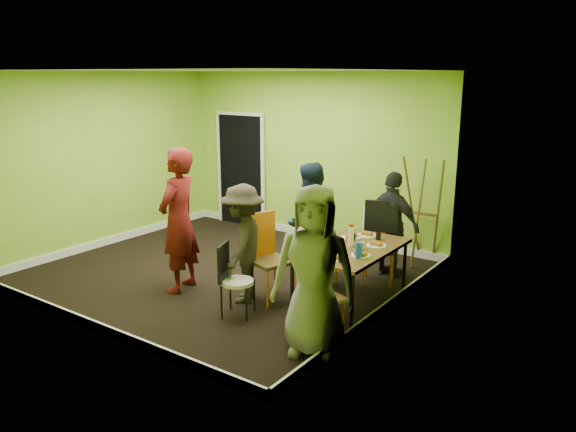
# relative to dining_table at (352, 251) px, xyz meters

# --- Properties ---
(ground) EXTENTS (5.00, 5.00, 0.00)m
(ground) POSITION_rel_dining_table_xyz_m (-2.05, 0.00, -0.70)
(ground) COLOR black
(ground) RESTS_ON ground
(room_walls) EXTENTS (5.04, 4.54, 2.82)m
(room_walls) POSITION_rel_dining_table_xyz_m (-2.07, 0.04, 0.29)
(room_walls) COLOR #83B62E
(room_walls) RESTS_ON ground
(dining_table) EXTENTS (0.90, 1.50, 0.75)m
(dining_table) POSITION_rel_dining_table_xyz_m (0.00, 0.00, 0.00)
(dining_table) COLOR black
(dining_table) RESTS_ON ground
(chair_left_far) EXTENTS (0.53, 0.53, 1.04)m
(chair_left_far) POSITION_rel_dining_table_xyz_m (-0.74, 0.31, -0.11)
(chair_left_far) COLOR orange
(chair_left_far) RESTS_ON ground
(chair_left_near) EXTENTS (0.57, 0.56, 1.09)m
(chair_left_near) POSITION_rel_dining_table_xyz_m (-0.99, -0.38, -0.08)
(chair_left_near) COLOR orange
(chair_left_near) RESTS_ON ground
(chair_back_end) EXTENTS (0.60, 0.65, 1.09)m
(chair_back_end) POSITION_rel_dining_table_xyz_m (-0.15, 1.08, 0.07)
(chair_back_end) COLOR orange
(chair_back_end) RESTS_ON ground
(chair_front_end) EXTENTS (0.51, 0.52, 0.97)m
(chair_front_end) POSITION_rel_dining_table_xyz_m (0.12, -1.00, -0.15)
(chair_front_end) COLOR orange
(chair_front_end) RESTS_ON ground
(chair_bentwood) EXTENTS (0.44, 0.43, 0.86)m
(chair_bentwood) POSITION_rel_dining_table_xyz_m (-1.01, -1.02, -0.22)
(chair_bentwood) COLOR black
(chair_bentwood) RESTS_ON ground
(easel) EXTENTS (0.64, 0.60, 1.60)m
(easel) POSITION_rel_dining_table_xyz_m (0.07, 2.02, 0.10)
(easel) COLOR brown
(easel) RESTS_ON ground
(plate_near_left) EXTENTS (0.25, 0.25, 0.01)m
(plate_near_left) POSITION_rel_dining_table_xyz_m (-0.20, 0.34, 0.06)
(plate_near_left) COLOR white
(plate_near_left) RESTS_ON dining_table
(plate_near_right) EXTENTS (0.22, 0.22, 0.01)m
(plate_near_right) POSITION_rel_dining_table_xyz_m (-0.23, -0.39, 0.06)
(plate_near_right) COLOR white
(plate_near_right) RESTS_ON dining_table
(plate_far_back) EXTENTS (0.27, 0.27, 0.01)m
(plate_far_back) POSITION_rel_dining_table_xyz_m (-0.08, 0.54, 0.06)
(plate_far_back) COLOR white
(plate_far_back) RESTS_ON dining_table
(plate_far_front) EXTENTS (0.24, 0.24, 0.01)m
(plate_far_front) POSITION_rel_dining_table_xyz_m (0.06, -0.51, 0.06)
(plate_far_front) COLOR white
(plate_far_front) RESTS_ON dining_table
(plate_wall_back) EXTENTS (0.25, 0.25, 0.01)m
(plate_wall_back) POSITION_rel_dining_table_xyz_m (0.22, 0.21, 0.06)
(plate_wall_back) COLOR white
(plate_wall_back) RESTS_ON dining_table
(plate_wall_front) EXTENTS (0.22, 0.22, 0.01)m
(plate_wall_front) POSITION_rel_dining_table_xyz_m (0.24, -0.24, 0.06)
(plate_wall_front) COLOR white
(plate_wall_front) RESTS_ON dining_table
(thermos) EXTENTS (0.07, 0.07, 0.25)m
(thermos) POSITION_rel_dining_table_xyz_m (-0.03, 0.03, 0.18)
(thermos) COLOR white
(thermos) RESTS_ON dining_table
(blue_bottle) EXTENTS (0.09, 0.09, 0.18)m
(blue_bottle) POSITION_rel_dining_table_xyz_m (0.26, -0.31, 0.15)
(blue_bottle) COLOR blue
(blue_bottle) RESTS_ON dining_table
(orange_bottle) EXTENTS (0.04, 0.04, 0.09)m
(orange_bottle) POSITION_rel_dining_table_xyz_m (-0.15, 0.15, 0.10)
(orange_bottle) COLOR orange
(orange_bottle) RESTS_ON dining_table
(glass_mid) EXTENTS (0.07, 0.07, 0.09)m
(glass_mid) POSITION_rel_dining_table_xyz_m (-0.13, 0.27, 0.10)
(glass_mid) COLOR black
(glass_mid) RESTS_ON dining_table
(glass_back) EXTENTS (0.07, 0.07, 0.10)m
(glass_back) POSITION_rel_dining_table_xyz_m (0.12, 0.46, 0.10)
(glass_back) COLOR black
(glass_back) RESTS_ON dining_table
(glass_front) EXTENTS (0.07, 0.07, 0.10)m
(glass_front) POSITION_rel_dining_table_xyz_m (0.17, -0.55, 0.11)
(glass_front) COLOR black
(glass_front) RESTS_ON dining_table
(cup_a) EXTENTS (0.13, 0.13, 0.10)m
(cup_a) POSITION_rel_dining_table_xyz_m (-0.23, -0.20, 0.10)
(cup_a) COLOR white
(cup_a) RESTS_ON dining_table
(cup_b) EXTENTS (0.10, 0.10, 0.09)m
(cup_b) POSITION_rel_dining_table_xyz_m (0.13, -0.02, 0.10)
(cup_b) COLOR white
(cup_b) RESTS_ON dining_table
(person_standing) EXTENTS (0.60, 0.77, 1.87)m
(person_standing) POSITION_rel_dining_table_xyz_m (-2.08, -0.80, 0.24)
(person_standing) COLOR #58100F
(person_standing) RESTS_ON ground
(person_left_far) EXTENTS (0.68, 0.84, 1.62)m
(person_left_far) POSITION_rel_dining_table_xyz_m (-0.93, 0.49, 0.11)
(person_left_far) COLOR #152335
(person_left_far) RESTS_ON ground
(person_left_near) EXTENTS (0.87, 1.09, 1.47)m
(person_left_near) POSITION_rel_dining_table_xyz_m (-1.18, -0.61, 0.04)
(person_left_near) COLOR #2B251C
(person_left_near) RESTS_ON ground
(person_back_end) EXTENTS (0.92, 0.54, 1.48)m
(person_back_end) POSITION_rel_dining_table_xyz_m (-0.06, 1.26, 0.04)
(person_back_end) COLOR black
(person_back_end) RESTS_ON ground
(person_front_end) EXTENTS (0.98, 0.80, 1.74)m
(person_front_end) POSITION_rel_dining_table_xyz_m (0.25, -1.24, 0.17)
(person_front_end) COLOR gray
(person_front_end) RESTS_ON ground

